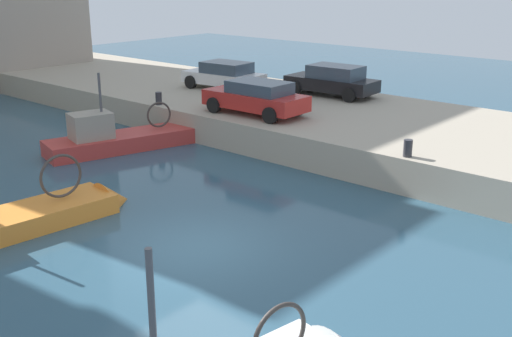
# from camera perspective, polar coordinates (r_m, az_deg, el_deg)

# --- Properties ---
(water_surface) EXTENTS (80.00, 80.00, 0.00)m
(water_surface) POSITION_cam_1_polar(r_m,az_deg,el_deg) (16.18, -5.57, -7.30)
(water_surface) COLOR #2D5166
(water_surface) RESTS_ON ground
(quay_wall) EXTENTS (9.00, 56.00, 1.20)m
(quay_wall) POSITION_cam_1_polar(r_m,az_deg,el_deg) (24.79, 14.05, 2.70)
(quay_wall) COLOR #ADA08C
(quay_wall) RESTS_ON ground
(fishing_boat_orange) EXTENTS (6.92, 2.22, 3.65)m
(fishing_boat_orange) POSITION_cam_1_polar(r_m,az_deg,el_deg) (18.33, -20.80, -4.99)
(fishing_boat_orange) COLOR orange
(fishing_boat_orange) RESTS_ON ground
(fishing_boat_red) EXTENTS (6.91, 3.28, 3.87)m
(fishing_boat_red) POSITION_cam_1_polar(r_m,az_deg,el_deg) (25.40, -11.61, 2.17)
(fishing_boat_red) COLOR #BC3833
(fishing_boat_red) RESTS_ON ground
(parked_car_red) EXTENTS (2.07, 4.39, 1.37)m
(parked_car_red) POSITION_cam_1_polar(r_m,az_deg,el_deg) (25.27, 0.02, 6.57)
(parked_car_red) COLOR red
(parked_car_red) RESTS_ON quay_wall
(parked_car_black) EXTENTS (2.12, 4.36, 1.43)m
(parked_car_black) POSITION_cam_1_polar(r_m,az_deg,el_deg) (29.34, 7.04, 8.05)
(parked_car_black) COLOR black
(parked_car_black) RESTS_ON quay_wall
(parked_car_white) EXTENTS (2.28, 4.20, 1.34)m
(parked_car_white) POSITION_cam_1_polar(r_m,az_deg,el_deg) (30.87, -2.92, 8.57)
(parked_car_white) COLOR silver
(parked_car_white) RESTS_ON quay_wall
(mooring_bollard_south) EXTENTS (0.28, 0.28, 0.55)m
(mooring_bollard_south) POSITION_cam_1_polar(r_m,az_deg,el_deg) (20.12, 13.77, 1.83)
(mooring_bollard_south) COLOR #2D2D33
(mooring_bollard_south) RESTS_ON quay_wall
(mooring_bollard_mid) EXTENTS (0.28, 0.28, 0.55)m
(mooring_bollard_mid) POSITION_cam_1_polar(r_m,az_deg,el_deg) (27.55, -8.92, 6.38)
(mooring_bollard_mid) COLOR #2D2D33
(mooring_bollard_mid) RESTS_ON quay_wall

